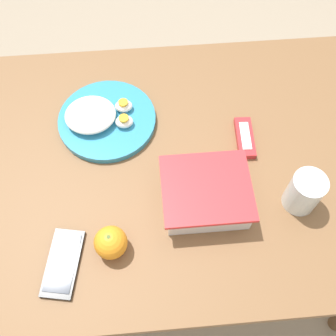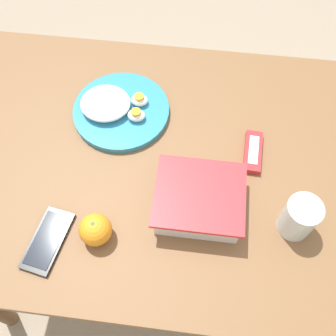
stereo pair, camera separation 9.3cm
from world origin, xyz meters
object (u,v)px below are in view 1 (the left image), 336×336
(drinking_glass, at_px, (304,192))
(orange_fruit, at_px, (111,243))
(candy_bar, at_px, (245,138))
(rice_plate, at_px, (103,118))
(cell_phone, at_px, (63,263))
(food_container, at_px, (205,195))

(drinking_glass, bearing_deg, orange_fruit, 9.89)
(orange_fruit, xyz_separation_m, drinking_glass, (-0.43, -0.08, 0.01))
(orange_fruit, height_order, candy_bar, orange_fruit)
(orange_fruit, bearing_deg, drinking_glass, -170.11)
(rice_plate, xyz_separation_m, candy_bar, (-0.36, 0.09, -0.01))
(candy_bar, relative_size, cell_phone, 0.75)
(food_container, distance_m, rice_plate, 0.34)
(orange_fruit, height_order, drinking_glass, drinking_glass)
(food_container, bearing_deg, rice_plate, -46.25)
(food_container, relative_size, drinking_glass, 1.97)
(rice_plate, distance_m, drinking_glass, 0.52)
(food_container, bearing_deg, candy_bar, -127.73)
(candy_bar, xyz_separation_m, drinking_glass, (-0.09, 0.18, 0.04))
(cell_phone, bearing_deg, candy_bar, -147.56)
(food_container, height_order, cell_phone, food_container)
(food_container, height_order, candy_bar, food_container)
(orange_fruit, bearing_deg, food_container, -155.83)
(orange_fruit, relative_size, candy_bar, 0.61)
(orange_fruit, relative_size, cell_phone, 0.46)
(rice_plate, bearing_deg, candy_bar, 166.57)
(rice_plate, bearing_deg, cell_phone, 76.48)
(orange_fruit, xyz_separation_m, candy_bar, (-0.34, -0.26, -0.03))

